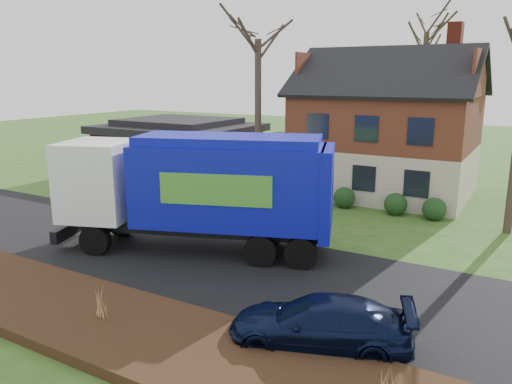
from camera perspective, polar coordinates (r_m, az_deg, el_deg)
The scene contains 11 objects.
ground at distance 18.07m, azimuth -4.54°, elevation -8.16°, with size 120.00×120.00×0.00m, color #2C541C.
road at distance 18.07m, azimuth -4.54°, elevation -8.13°, with size 80.00×7.00×0.02m, color black.
mulch_verge at distance 14.37m, azimuth -16.98°, elevation -13.96°, with size 80.00×3.50×0.30m, color black.
main_house at distance 29.00m, azimuth 13.78°, elevation 7.80°, with size 12.95×8.95×9.26m.
ranch_house at distance 34.78m, azimuth -8.77°, elevation 5.19°, with size 9.80×8.20×3.70m.
garbage_truck at distance 18.69m, azimuth -6.33°, elevation 0.75°, with size 10.71×6.10×4.45m.
silver_sedan at distance 22.74m, azimuth -4.98°, elevation -1.61°, with size 1.64×4.70×1.55m, color #A2A5A9.
navy_wagon at distance 12.70m, azimuth 7.28°, elevation -14.70°, with size 1.82×4.48×1.30m, color black.
tree_front_west at distance 26.78m, azimuth 0.24°, elevation 19.69°, with size 3.92×3.92×11.64m.
tree_back at distance 36.83m, azimuth 19.09°, elevation 18.80°, with size 4.02×4.02×12.72m.
grass_clump_mid at distance 14.15m, azimuth -17.46°, elevation -11.86°, with size 0.30×0.25×0.84m.
Camera 1 is at (9.64, -13.81, 6.57)m, focal length 35.00 mm.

